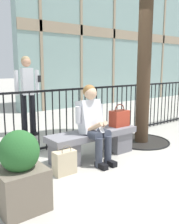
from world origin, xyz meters
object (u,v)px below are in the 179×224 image
object	(u,v)px
seated_person_with_phone	(93,121)
shopping_bag	(64,162)
stone_bench	(93,141)
bystander_at_railing	(27,90)
handbag_on_bench	(119,118)
planter	(20,173)

from	to	relation	value
seated_person_with_phone	shopping_bag	distance (m)	0.80
stone_bench	bystander_at_railing	world-z (taller)	bystander_at_railing
handbag_on_bench	bystander_at_railing	size ratio (longest dim) A/B	0.23
stone_bench	bystander_at_railing	bearing A→B (deg)	97.52
stone_bench	handbag_on_bench	distance (m)	0.66
bystander_at_railing	planter	size ratio (longest dim) A/B	2.01
seated_person_with_phone	handbag_on_bench	xyz separation A→B (m)	(0.69, 0.12, -0.06)
seated_person_with_phone	planter	distance (m)	1.58
planter	stone_bench	bearing A→B (deg)	25.21
stone_bench	planter	world-z (taller)	planter
shopping_bag	bystander_at_railing	distance (m)	2.42
handbag_on_bench	seated_person_with_phone	bearing A→B (deg)	-170.18
seated_person_with_phone	bystander_at_railing	bearing A→B (deg)	94.18
handbag_on_bench	shopping_bag	world-z (taller)	handbag_on_bench
seated_person_with_phone	bystander_at_railing	size ratio (longest dim) A/B	0.71
handbag_on_bench	stone_bench	bearing A→B (deg)	179.01
shopping_bag	bystander_at_railing	bearing A→B (deg)	77.98
stone_bench	handbag_on_bench	bearing A→B (deg)	-0.99
handbag_on_bench	planter	bearing A→B (deg)	-161.34
stone_bench	handbag_on_bench	size ratio (longest dim) A/B	4.04
seated_person_with_phone	stone_bench	bearing A→B (deg)	50.64
stone_bench	planter	size ratio (longest dim) A/B	1.88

